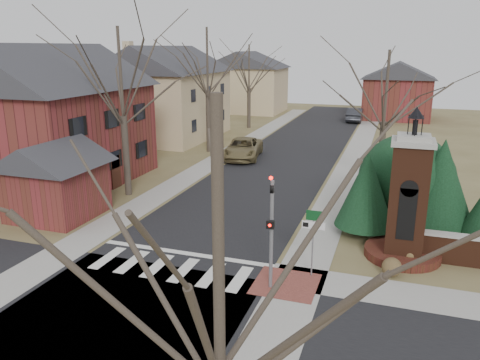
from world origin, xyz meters
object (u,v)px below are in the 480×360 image
at_px(pickup_truck, 243,148).
at_px(distant_car, 355,115).
at_px(brick_gate_monument, 407,210).
at_px(sign_post, 313,230).
at_px(traffic_signal_pole, 271,223).

bearing_deg(pickup_truck, distant_car, 64.91).
bearing_deg(brick_gate_monument, distant_car, 98.28).
distance_m(sign_post, brick_gate_monument, 4.55).
height_order(pickup_truck, distant_car, distant_car).
height_order(traffic_signal_pole, brick_gate_monument, brick_gate_monument).
distance_m(traffic_signal_pole, brick_gate_monument, 6.47).
distance_m(sign_post, distant_car, 41.58).
relative_size(traffic_signal_pole, distant_car, 0.90).
relative_size(brick_gate_monument, pickup_truck, 1.13).
relative_size(pickup_truck, distant_car, 1.15).
xyz_separation_m(sign_post, brick_gate_monument, (3.41, 3.01, 0.22)).
distance_m(brick_gate_monument, distant_car, 38.93).
height_order(sign_post, pickup_truck, sign_post).
distance_m(traffic_signal_pole, pickup_truck, 21.50).
bearing_deg(traffic_signal_pole, sign_post, 47.57).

